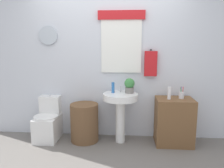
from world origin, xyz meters
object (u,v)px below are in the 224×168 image
at_px(toilet, 48,123).
at_px(soap_bottle, 113,88).
at_px(lotion_bottle, 169,93).
at_px(pedestal_sink, 120,105).
at_px(potted_plant, 129,85).
at_px(wooden_cabinet, 174,121).
at_px(laundry_hamper, 84,122).
at_px(toothbrush_cup, 181,95).

distance_m(toilet, soap_bottle, 1.24).
bearing_deg(soap_bottle, lotion_bottle, -5.94).
bearing_deg(pedestal_sink, potted_plant, 23.20).
distance_m(soap_bottle, lotion_bottle, 0.87).
relative_size(potted_plant, lotion_bottle, 1.24).
xyz_separation_m(pedestal_sink, potted_plant, (0.14, 0.06, 0.31)).
height_order(toilet, pedestal_sink, pedestal_sink).
distance_m(wooden_cabinet, soap_bottle, 1.09).
distance_m(toilet, laundry_hamper, 0.62).
xyz_separation_m(wooden_cabinet, potted_plant, (-0.70, 0.06, 0.56)).
height_order(toilet, lotion_bottle, lotion_bottle).
relative_size(toilet, lotion_bottle, 3.79).
bearing_deg(pedestal_sink, toothbrush_cup, 1.22).
distance_m(wooden_cabinet, potted_plant, 0.90).
distance_m(laundry_hamper, soap_bottle, 0.74).
distance_m(laundry_hamper, wooden_cabinet, 1.43).
bearing_deg(toilet, laundry_hamper, -2.89).
bearing_deg(lotion_bottle, laundry_hamper, 178.27).
bearing_deg(toothbrush_cup, pedestal_sink, -178.78).
distance_m(pedestal_sink, soap_bottle, 0.30).
distance_m(toilet, wooden_cabinet, 2.04).
distance_m(laundry_hamper, pedestal_sink, 0.66).
bearing_deg(lotion_bottle, toothbrush_cup, 16.84).
xyz_separation_m(toilet, wooden_cabinet, (2.04, -0.03, 0.09)).
height_order(toilet, wooden_cabinet, wooden_cabinet).
height_order(lotion_bottle, toothbrush_cup, lotion_bottle).
height_order(pedestal_sink, potted_plant, potted_plant).
relative_size(pedestal_sink, lotion_bottle, 4.21).
bearing_deg(wooden_cabinet, lotion_bottle, -158.05).
distance_m(laundry_hamper, lotion_bottle, 1.42).
bearing_deg(lotion_bottle, pedestal_sink, 176.92).
relative_size(laundry_hamper, soap_bottle, 3.63).
bearing_deg(pedestal_sink, toilet, 178.51).
xyz_separation_m(potted_plant, toothbrush_cup, (0.80, -0.04, -0.14)).
height_order(soap_bottle, potted_plant, potted_plant).
bearing_deg(potted_plant, wooden_cabinet, -4.87).
relative_size(toilet, laundry_hamper, 1.17).
xyz_separation_m(lotion_bottle, toothbrush_cup, (0.20, 0.06, -0.04)).
height_order(laundry_hamper, soap_bottle, soap_bottle).
bearing_deg(laundry_hamper, toothbrush_cup, 0.75).
relative_size(laundry_hamper, toothbrush_cup, 3.33).
height_order(pedestal_sink, wooden_cabinet, pedestal_sink).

